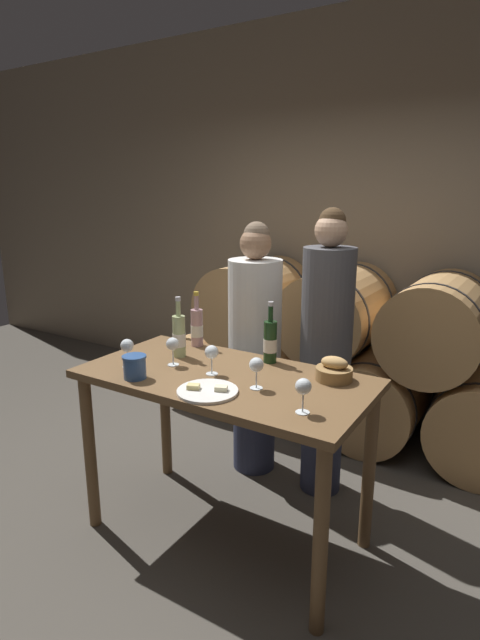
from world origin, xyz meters
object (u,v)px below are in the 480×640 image
(bread_basket, at_px, (334,371))
(wine_glass_far_left, at_px, (127,347))
(person_right, at_px, (326,352))
(wine_glass_right, at_px, (256,366))
(wine_bottle_white, at_px, (179,336))
(wine_glass_left, at_px, (173,345))
(wine_bottle_rose, at_px, (197,327))
(cheese_plate, at_px, (207,391))
(wine_glass_center, at_px, (212,353))
(wine_glass_far_right, at_px, (303,388))
(blue_crock, at_px, (135,366))
(tasting_table, at_px, (225,400))
(person_left, at_px, (255,349))
(wine_bottle_red, at_px, (270,341))

(bread_basket, relative_size, wine_glass_far_left, 1.18)
(person_right, xyz_separation_m, wine_glass_right, (-0.03, -0.76, 0.14))
(wine_bottle_white, xyz_separation_m, wine_glass_left, (0.06, -0.13, -0.01))
(wine_bottle_white, height_order, wine_bottle_rose, wine_bottle_white)
(cheese_plate, xyz_separation_m, wine_glass_center, (-0.12, 0.20, 0.10))
(wine_glass_center, distance_m, wine_glass_right, 0.29)
(wine_glass_right, distance_m, wine_glass_far_right, 0.32)
(person_right, distance_m, wine_glass_far_right, 0.93)
(blue_crock, relative_size, wine_glass_far_left, 0.78)
(cheese_plate, relative_size, wine_glass_far_left, 1.86)
(tasting_table, height_order, blue_crock, blue_crock)
(wine_bottle_rose, xyz_separation_m, blue_crock, (0.06, -0.59, -0.05))
(person_left, distance_m, wine_glass_center, 0.76)
(person_left, bearing_deg, cheese_plate, -72.87)
(wine_bottle_white, distance_m, wine_glass_center, 0.34)
(wine_glass_far_left, bearing_deg, person_left, 72.72)
(wine_glass_far_left, bearing_deg, blue_crock, -34.89)
(person_right, bearing_deg, wine_bottle_rose, -150.96)
(person_left, bearing_deg, wine_glass_far_left, -107.28)
(wine_bottle_white, bearing_deg, wine_bottle_red, 20.88)
(blue_crock, bearing_deg, tasting_table, 37.73)
(wine_glass_far_right, bearing_deg, tasting_table, 159.20)
(wine_bottle_red, distance_m, wine_glass_far_right, 0.64)
(wine_bottle_white, bearing_deg, tasting_table, -16.35)
(person_left, height_order, wine_bottle_rose, person_left)
(wine_glass_center, relative_size, wine_glass_far_right, 1.00)
(wine_bottle_red, height_order, blue_crock, wine_bottle_red)
(wine_glass_far_right, bearing_deg, person_right, 106.31)
(wine_glass_left, xyz_separation_m, wine_glass_center, (0.25, -0.00, 0.00))
(blue_crock, relative_size, wine_glass_center, 0.78)
(wine_glass_left, distance_m, wine_glass_far_right, 0.84)
(person_right, height_order, wine_bottle_rose, person_right)
(blue_crock, bearing_deg, wine_bottle_white, 93.32)
(person_right, relative_size, bread_basket, 9.67)
(person_right, xyz_separation_m, wine_bottle_white, (-0.63, -0.58, 0.15))
(blue_crock, bearing_deg, wine_bottle_red, 51.06)
(person_left, xyz_separation_m, blue_crock, (-0.12, -0.96, 0.16))
(wine_bottle_white, xyz_separation_m, wine_glass_center, (0.31, -0.14, -0.01))
(cheese_plate, bearing_deg, bread_basket, 46.34)
(wine_bottle_white, bearing_deg, person_right, 42.73)
(wine_bottle_red, bearing_deg, wine_glass_far_right, -49.38)
(tasting_table, relative_size, wine_glass_right, 9.64)
(bread_basket, height_order, wine_glass_right, wine_glass_right)
(wine_bottle_rose, relative_size, wine_glass_right, 2.15)
(wine_glass_far_left, distance_m, wine_glass_center, 0.46)
(tasting_table, height_order, wine_glass_center, wine_glass_center)
(person_right, xyz_separation_m, wine_glass_far_left, (-0.75, -0.86, 0.14))
(wine_glass_center, bearing_deg, cheese_plate, -59.95)
(bread_basket, distance_m, wine_glass_center, 0.61)
(wine_glass_right, bearing_deg, wine_bottle_rose, 148.15)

